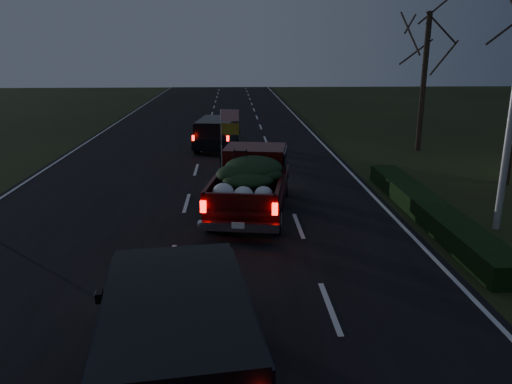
{
  "coord_description": "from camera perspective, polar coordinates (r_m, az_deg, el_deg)",
  "views": [
    {
      "loc": [
        1.61,
        -11.71,
        5.19
      ],
      "look_at": [
        2.27,
        1.81,
        1.3
      ],
      "focal_mm": 35.0,
      "sensor_mm": 36.0,
      "label": 1
    }
  ],
  "objects": [
    {
      "name": "road_asphalt",
      "position": [
        12.91,
        -9.81,
        -7.89
      ],
      "size": [
        14.0,
        120.0,
        0.02
      ],
      "primitive_type": "cube",
      "color": "black",
      "rests_on": "ground"
    },
    {
      "name": "bare_tree_far",
      "position": [
        27.55,
        18.93,
        15.29
      ],
      "size": [
        3.6,
        3.6,
        7.0
      ],
      "color": "black",
      "rests_on": "ground"
    },
    {
      "name": "ground",
      "position": [
        12.91,
        -9.81,
        -7.93
      ],
      "size": [
        120.0,
        120.0,
        0.0
      ],
      "primitive_type": "plane",
      "color": "black",
      "rests_on": "ground"
    },
    {
      "name": "hedge_row",
      "position": [
        16.7,
        19.11,
        -1.92
      ],
      "size": [
        1.0,
        10.0,
        0.6
      ],
      "primitive_type": "cube",
      "color": "black",
      "rests_on": "ground"
    },
    {
      "name": "pickup_truck",
      "position": [
        16.36,
        -0.49,
        1.62
      ],
      "size": [
        3.03,
        5.96,
        2.99
      ],
      "rotation": [
        0.0,
        0.0,
        -0.16
      ],
      "color": "#3B0808",
      "rests_on": "ground"
    },
    {
      "name": "lead_suv",
      "position": [
        26.89,
        -4.46,
        7.02
      ],
      "size": [
        2.49,
        4.81,
        1.32
      ],
      "rotation": [
        0.0,
        0.0,
        -0.13
      ],
      "color": "black",
      "rests_on": "ground"
    },
    {
      "name": "rear_suv",
      "position": [
        7.78,
        -8.91,
        -15.83
      ],
      "size": [
        2.83,
        5.35,
        1.47
      ],
      "rotation": [
        0.0,
        0.0,
        0.13
      ],
      "color": "black",
      "rests_on": "ground"
    }
  ]
}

